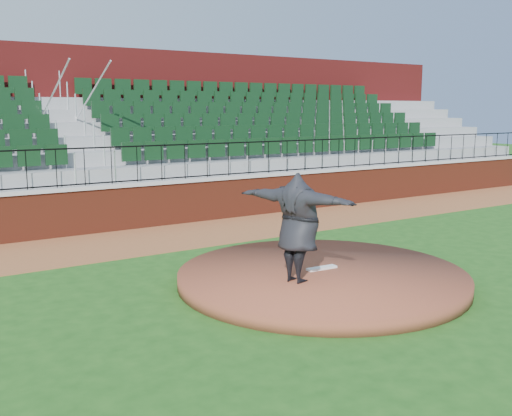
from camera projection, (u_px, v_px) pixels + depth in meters
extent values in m
plane|color=#1D4D16|center=(299.00, 287.00, 11.20)|extent=(90.00, 90.00, 0.00)
cube|color=brown|center=(176.00, 236.00, 15.66)|extent=(34.00, 3.20, 0.01)
cube|color=maroon|center=(151.00, 206.00, 16.89)|extent=(34.00, 0.35, 1.20)
cube|color=#B7B7B7|center=(150.00, 183.00, 16.78)|extent=(34.00, 0.45, 0.10)
cube|color=maroon|center=(87.00, 125.00, 21.09)|extent=(34.00, 0.50, 5.50)
cylinder|color=brown|center=(322.00, 277.00, 11.39)|extent=(5.53, 5.53, 0.25)
cube|color=white|center=(322.00, 268.00, 11.49)|extent=(0.64, 0.20, 0.04)
imported|color=black|center=(298.00, 228.00, 10.51)|extent=(1.37, 2.51, 1.97)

